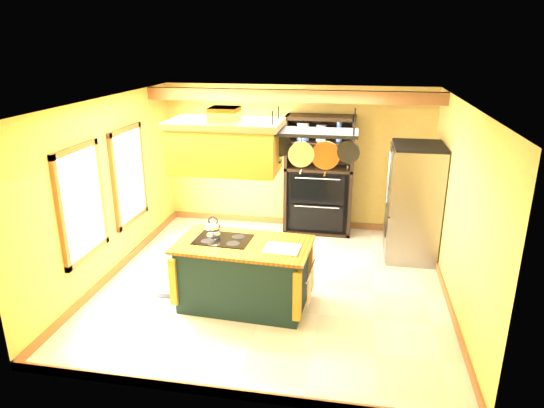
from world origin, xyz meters
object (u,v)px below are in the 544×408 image
(refrigerator, at_px, (413,205))
(hutch, at_px, (319,188))
(kitchen_island, at_px, (244,274))
(range_hood, at_px, (225,144))
(pot_rack, at_px, (314,140))

(refrigerator, xyz_separation_m, hutch, (-1.62, 0.87, -0.05))
(kitchen_island, distance_m, hutch, 3.04)
(range_hood, xyz_separation_m, hutch, (0.95, 2.92, -1.38))
(range_hood, xyz_separation_m, refrigerator, (2.57, 2.05, -1.33))
(kitchen_island, xyz_separation_m, pot_rack, (0.91, 0.00, 1.87))
(kitchen_island, bearing_deg, pot_rack, 3.33)
(hutch, bearing_deg, refrigerator, -28.23)
(kitchen_island, bearing_deg, hutch, 78.72)
(hutch, bearing_deg, range_hood, -108.05)
(range_hood, height_order, refrigerator, range_hood)
(kitchen_island, distance_m, pot_rack, 2.08)
(kitchen_island, xyz_separation_m, range_hood, (-0.20, -0.00, 1.77))
(range_hood, bearing_deg, hutch, 71.95)
(refrigerator, height_order, hutch, hutch)
(range_hood, relative_size, pot_rack, 1.27)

